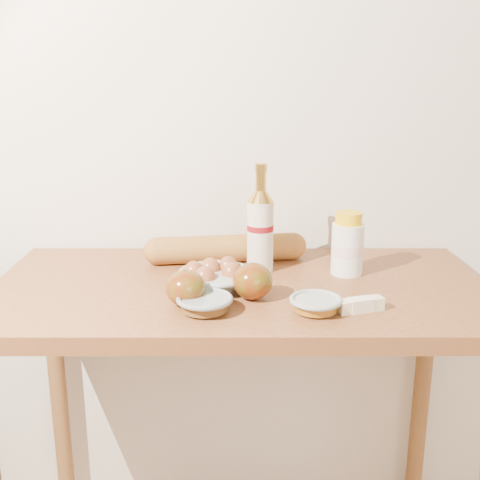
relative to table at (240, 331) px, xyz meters
name	(u,v)px	position (x,y,z in m)	size (l,w,h in m)	color
back_wall	(240,107)	(0.00, 0.33, 0.52)	(3.50, 0.02, 2.60)	beige
table	(240,331)	(0.00, 0.00, 0.00)	(1.20, 0.60, 0.90)	brown
bourbon_bottle	(260,228)	(0.05, 0.10, 0.24)	(0.07, 0.07, 0.28)	beige
cream_bottle	(347,246)	(0.27, 0.08, 0.20)	(0.08, 0.08, 0.16)	white
egg_bowl	(215,277)	(-0.06, -0.02, 0.15)	(0.24, 0.24, 0.06)	#93A09A
baguette	(226,248)	(-0.04, 0.18, 0.16)	(0.45, 0.13, 0.07)	#AF7735
apple_yellowgreen	(184,288)	(-0.12, -0.13, 0.16)	(0.09, 0.09, 0.07)	#A18A20
apple_redgreen_front	(186,288)	(-0.12, -0.13, 0.16)	(0.10, 0.10, 0.08)	maroon
apple_redgreen_right	(252,281)	(0.03, -0.09, 0.17)	(0.09, 0.09, 0.08)	maroon
sugar_bowl	(205,304)	(-0.08, -0.17, 0.14)	(0.15, 0.15, 0.04)	gray
syrup_bowl	(316,304)	(0.16, -0.17, 0.14)	(0.14, 0.14, 0.03)	#98A6A0
butter_stick	(361,305)	(0.26, -0.17, 0.14)	(0.11, 0.06, 0.03)	beige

